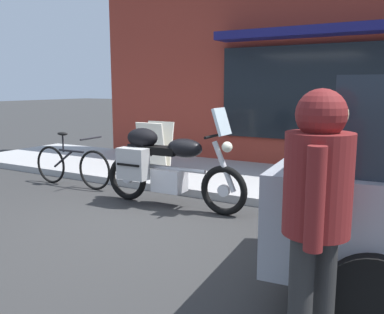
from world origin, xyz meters
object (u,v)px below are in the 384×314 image
at_px(pedestrian_walking, 317,200).
at_px(sandwich_board_sign, 155,148).
at_px(touring_motorcycle, 163,164).
at_px(parked_bicycle, 72,165).

bearing_deg(pedestrian_walking, sandwich_board_sign, 135.00).
height_order(touring_motorcycle, parked_bicycle, touring_motorcycle).
height_order(touring_motorcycle, pedestrian_walking, pedestrian_walking).
bearing_deg(touring_motorcycle, pedestrian_walking, -42.23).
height_order(parked_bicycle, pedestrian_walking, pedestrian_walking).
bearing_deg(sandwich_board_sign, parked_bicycle, -131.84).
bearing_deg(touring_motorcycle, parked_bicycle, 173.90).
relative_size(parked_bicycle, sandwich_board_sign, 1.78).
relative_size(touring_motorcycle, sandwich_board_sign, 2.40).
bearing_deg(pedestrian_walking, touring_motorcycle, 137.77).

